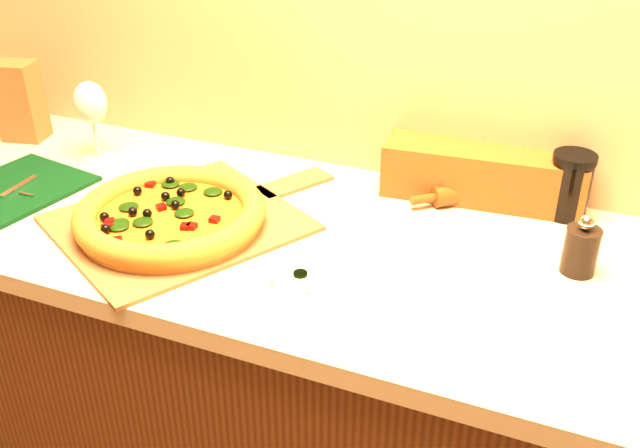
{
  "coord_description": "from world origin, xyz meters",
  "views": [
    {
      "loc": [
        0.35,
        0.32,
        1.61
      ],
      "look_at": [
        -0.09,
        1.38,
        0.96
      ],
      "focal_mm": 40.0,
      "sensor_mm": 36.0,
      "label": 1
    }
  ],
  "objects_px": {
    "pizza_peel": "(186,220)",
    "dark_jar": "(570,185)",
    "cutting_board": "(1,194)",
    "wine_glass": "(91,105)",
    "pizza": "(171,215)",
    "pepper_grinder": "(581,249)",
    "rolling_pin": "(482,190)"
  },
  "relations": [
    {
      "from": "pizza_peel",
      "to": "rolling_pin",
      "type": "bearing_deg",
      "value": 61.23
    },
    {
      "from": "wine_glass",
      "to": "cutting_board",
      "type": "bearing_deg",
      "value": -105.09
    },
    {
      "from": "cutting_board",
      "to": "dark_jar",
      "type": "height_order",
      "value": "dark_jar"
    },
    {
      "from": "dark_jar",
      "to": "wine_glass",
      "type": "bearing_deg",
      "value": -172.82
    },
    {
      "from": "pizza",
      "to": "rolling_pin",
      "type": "distance_m",
      "value": 0.65
    },
    {
      "from": "pepper_grinder",
      "to": "rolling_pin",
      "type": "relative_size",
      "value": 0.45
    },
    {
      "from": "pizza_peel",
      "to": "pizza",
      "type": "bearing_deg",
      "value": -74.44
    },
    {
      "from": "pizza_peel",
      "to": "wine_glass",
      "type": "bearing_deg",
      "value": -178.41
    },
    {
      "from": "rolling_pin",
      "to": "dark_jar",
      "type": "height_order",
      "value": "dark_jar"
    },
    {
      "from": "wine_glass",
      "to": "dark_jar",
      "type": "distance_m",
      "value": 1.07
    },
    {
      "from": "pizza_peel",
      "to": "wine_glass",
      "type": "relative_size",
      "value": 3.35
    },
    {
      "from": "pizza",
      "to": "wine_glass",
      "type": "relative_size",
      "value": 1.97
    },
    {
      "from": "pizza",
      "to": "pepper_grinder",
      "type": "distance_m",
      "value": 0.77
    },
    {
      "from": "pizza",
      "to": "cutting_board",
      "type": "bearing_deg",
      "value": -177.09
    },
    {
      "from": "pizza",
      "to": "pepper_grinder",
      "type": "relative_size",
      "value": 3.22
    },
    {
      "from": "cutting_board",
      "to": "pizza",
      "type": "bearing_deg",
      "value": 12.52
    },
    {
      "from": "pizza_peel",
      "to": "cutting_board",
      "type": "distance_m",
      "value": 0.43
    },
    {
      "from": "rolling_pin",
      "to": "wine_glass",
      "type": "relative_size",
      "value": 1.37
    },
    {
      "from": "cutting_board",
      "to": "pizza_peel",
      "type": "bearing_deg",
      "value": 17.2
    },
    {
      "from": "cutting_board",
      "to": "rolling_pin",
      "type": "xyz_separation_m",
      "value": [
        0.96,
        0.39,
        0.02
      ]
    },
    {
      "from": "pizza_peel",
      "to": "cutting_board",
      "type": "height_order",
      "value": "cutting_board"
    },
    {
      "from": "cutting_board",
      "to": "wine_glass",
      "type": "relative_size",
      "value": 1.97
    },
    {
      "from": "pizza_peel",
      "to": "wine_glass",
      "type": "height_order",
      "value": "wine_glass"
    },
    {
      "from": "pepper_grinder",
      "to": "cutting_board",
      "type": "bearing_deg",
      "value": -171.65
    },
    {
      "from": "wine_glass",
      "to": "rolling_pin",
      "type": "bearing_deg",
      "value": 8.89
    },
    {
      "from": "rolling_pin",
      "to": "cutting_board",
      "type": "bearing_deg",
      "value": -158.02
    },
    {
      "from": "pizza",
      "to": "rolling_pin",
      "type": "bearing_deg",
      "value": 34.14
    },
    {
      "from": "pepper_grinder",
      "to": "pizza_peel",
      "type": "bearing_deg",
      "value": -171.21
    },
    {
      "from": "pizza",
      "to": "pepper_grinder",
      "type": "height_order",
      "value": "pepper_grinder"
    },
    {
      "from": "wine_glass",
      "to": "dark_jar",
      "type": "bearing_deg",
      "value": 7.18
    },
    {
      "from": "wine_glass",
      "to": "dark_jar",
      "type": "relative_size",
      "value": 1.39
    },
    {
      "from": "pizza_peel",
      "to": "dark_jar",
      "type": "distance_m",
      "value": 0.78
    }
  ]
}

